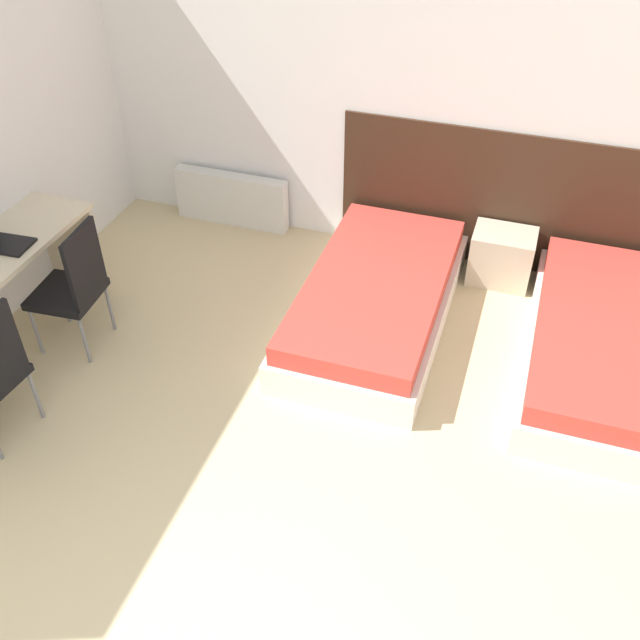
% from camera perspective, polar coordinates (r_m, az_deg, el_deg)
% --- Properties ---
extents(wall_back, '(5.78, 0.05, 2.70)m').
position_cam_1_polar(wall_back, '(5.46, 6.34, 18.20)').
color(wall_back, white).
rests_on(wall_back, ground_plane).
extents(headboard_panel, '(2.67, 0.03, 1.12)m').
position_cam_1_polar(headboard_panel, '(5.66, 15.13, 8.96)').
color(headboard_panel, '#382316').
rests_on(headboard_panel, ground_plane).
extents(bed_near_window, '(1.00, 1.95, 0.38)m').
position_cam_1_polar(bed_near_window, '(5.11, 4.45, 1.62)').
color(bed_near_window, silver).
rests_on(bed_near_window, ground_plane).
extents(bed_near_door, '(1.00, 1.95, 0.38)m').
position_cam_1_polar(bed_near_door, '(5.07, 21.85, -1.93)').
color(bed_near_door, silver).
rests_on(bed_near_door, ground_plane).
extents(nightstand, '(0.47, 0.35, 0.42)m').
position_cam_1_polar(nightstand, '(5.66, 14.31, 4.94)').
color(nightstand, beige).
rests_on(nightstand, ground_plane).
extents(radiator, '(1.00, 0.12, 0.46)m').
position_cam_1_polar(radiator, '(6.25, -7.08, 9.58)').
color(radiator, silver).
rests_on(radiator, ground_plane).
extents(chair_near_laptop, '(0.45, 0.45, 0.94)m').
position_cam_1_polar(chair_near_laptop, '(4.97, -19.12, 2.68)').
color(chair_near_laptop, black).
rests_on(chair_near_laptop, ground_plane).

